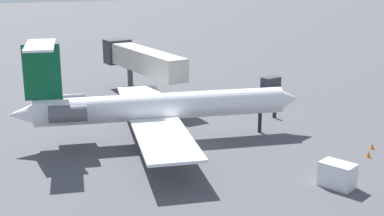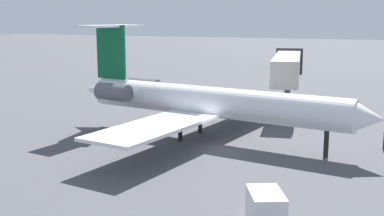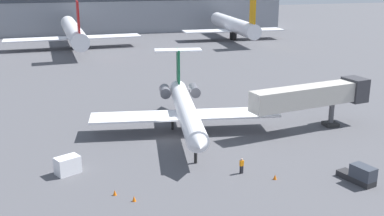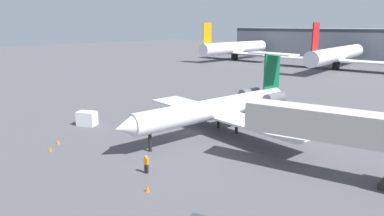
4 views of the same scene
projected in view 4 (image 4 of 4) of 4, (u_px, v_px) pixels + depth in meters
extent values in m
cube|color=#4C4C51|center=(195.00, 131.00, 43.34)|extent=(400.00, 400.00, 0.10)
cylinder|color=white|center=(216.00, 108.00, 41.60)|extent=(5.83, 23.21, 2.47)
cone|color=white|center=(125.00, 127.00, 33.93)|extent=(2.64, 2.52, 2.34)
cone|color=white|center=(279.00, 95.00, 49.34)|extent=(2.46, 2.88, 2.10)
cube|color=white|center=(263.00, 126.00, 37.59)|extent=(12.04, 6.05, 0.24)
cube|color=white|center=(189.00, 105.00, 47.30)|extent=(12.04, 6.05, 0.24)
cylinder|color=#595960|center=(274.00, 99.00, 45.23)|extent=(1.95, 3.39, 1.50)
cylinder|color=#595960|center=(250.00, 94.00, 48.42)|extent=(1.95, 3.39, 1.50)
cube|color=#0C5933|center=(272.00, 71.00, 47.29)|extent=(0.71, 3.20, 4.88)
cube|color=white|center=(273.00, 54.00, 46.74)|extent=(7.08, 3.37, 0.20)
cylinder|color=black|center=(150.00, 142.00, 36.19)|extent=(0.36, 0.36, 1.97)
cylinder|color=black|center=(236.00, 126.00, 42.17)|extent=(0.36, 0.36, 1.97)
cylinder|color=black|center=(218.00, 120.00, 44.56)|extent=(0.36, 0.36, 1.97)
cube|color=#B7B2A8|center=(343.00, 126.00, 29.06)|extent=(16.94, 5.55, 2.60)
cube|color=black|center=(146.00, 169.00, 30.98)|extent=(0.38, 0.32, 0.85)
cube|color=orange|center=(146.00, 161.00, 30.81)|extent=(0.46, 0.37, 0.60)
sphere|color=tan|center=(146.00, 157.00, 30.71)|extent=(0.24, 0.24, 0.24)
cube|color=silver|center=(87.00, 118.00, 45.71)|extent=(2.90, 2.48, 1.86)
cone|color=orange|center=(147.00, 188.00, 27.56)|extent=(0.36, 0.36, 0.55)
cone|color=orange|center=(50.00, 149.00, 36.37)|extent=(0.36, 0.36, 0.55)
cone|color=orange|center=(58.00, 142.00, 38.62)|extent=(0.36, 0.36, 0.55)
cylinder|color=white|center=(235.00, 48.00, 129.80)|extent=(6.34, 35.30, 4.36)
cube|color=orange|center=(207.00, 33.00, 117.77)|extent=(0.53, 4.01, 7.00)
cube|color=white|center=(235.00, 53.00, 130.22)|extent=(29.79, 7.66, 0.30)
cube|color=black|center=(235.00, 57.00, 130.60)|extent=(1.20, 2.80, 2.40)
cylinder|color=white|center=(337.00, 54.00, 101.95)|extent=(6.07, 42.29, 4.23)
cube|color=red|center=(315.00, 37.00, 86.28)|extent=(0.47, 4.01, 7.00)
cube|color=white|center=(336.00, 60.00, 102.36)|extent=(35.63, 7.54, 0.30)
cube|color=black|center=(336.00, 65.00, 102.74)|extent=(1.20, 2.80, 2.40)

